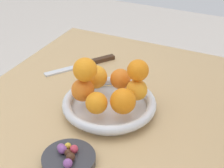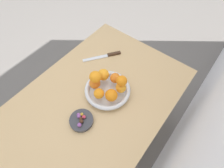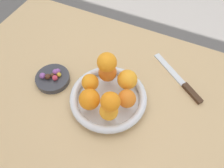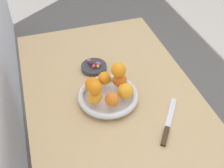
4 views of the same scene
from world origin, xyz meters
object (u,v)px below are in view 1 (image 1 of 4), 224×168
(fruit_bowl, at_px, (109,105))
(orange_7, at_px, (85,70))
(orange_1, at_px, (96,77))
(candy_ball_4, at_px, (74,149))
(candy_ball_2, at_px, (68,153))
(dining_table, at_px, (89,148))
(candy_ball_5, at_px, (71,157))
(orange_6, at_px, (138,70))
(orange_3, at_px, (96,103))
(knife, at_px, (87,64))
(orange_2, at_px, (83,90))
(orange_5, at_px, (137,90))
(orange_0, at_px, (120,79))
(orange_4, at_px, (123,101))
(candy_ball_1, at_px, (68,163))
(candy_ball_6, at_px, (68,146))
(candy_ball_3, at_px, (62,149))
(candy_dish, at_px, (69,160))
(candy_ball_0, at_px, (61,147))

(fruit_bowl, relative_size, orange_7, 4.07)
(orange_1, bearing_deg, candy_ball_4, 16.57)
(candy_ball_2, height_order, candy_ball_4, candy_ball_4)
(dining_table, bearing_deg, fruit_bowl, 160.12)
(candy_ball_5, bearing_deg, fruit_bowl, -175.77)
(orange_1, distance_m, orange_6, 0.14)
(orange_3, height_order, knife, orange_3)
(orange_2, distance_m, orange_5, 0.15)
(orange_0, xyz_separation_m, orange_3, (0.13, -0.01, -0.00))
(orange_7, bearing_deg, orange_6, 119.78)
(orange_4, distance_m, candy_ball_2, 0.20)
(orange_2, height_order, orange_3, orange_2)
(orange_5, height_order, orange_7, orange_7)
(orange_5, height_order, candy_ball_1, orange_5)
(orange_0, bearing_deg, orange_5, 63.00)
(orange_6, bearing_deg, fruit_bowl, -59.07)
(candy_ball_4, height_order, candy_ball_6, candy_ball_4)
(orange_6, relative_size, candy_ball_6, 3.58)
(candy_ball_2, xyz_separation_m, candy_ball_3, (-0.00, -0.02, 0.00))
(orange_4, relative_size, candy_ball_4, 3.44)
(candy_ball_1, distance_m, knife, 0.51)
(candy_dish, height_order, candy_ball_5, candy_ball_5)
(candy_ball_0, bearing_deg, orange_7, -169.17)
(candy_ball_5, bearing_deg, candy_ball_3, -113.70)
(candy_ball_1, bearing_deg, candy_ball_4, -165.87)
(orange_4, xyz_separation_m, candy_ball_4, (0.17, -0.05, -0.04))
(candy_dish, relative_size, candy_ball_3, 5.87)
(candy_dish, relative_size, orange_1, 1.84)
(candy_dish, bearing_deg, orange_2, -160.08)
(orange_4, bearing_deg, orange_2, -92.13)
(orange_7, relative_size, candy_ball_6, 3.95)
(orange_1, bearing_deg, orange_0, 111.50)
(orange_5, height_order, candy_ball_6, orange_5)
(orange_3, relative_size, orange_6, 0.99)
(orange_4, height_order, orange_7, orange_7)
(orange_6, xyz_separation_m, candy_ball_4, (0.25, -0.06, -0.10))
(candy_ball_6, distance_m, knife, 0.45)
(orange_5, bearing_deg, candy_ball_2, -13.88)
(orange_3, xyz_separation_m, knife, (-0.28, -0.18, -0.06))
(dining_table, xyz_separation_m, candy_ball_1, (0.18, 0.05, 0.12))
(candy_ball_1, bearing_deg, orange_2, -158.69)
(orange_6, height_order, knife, orange_6)
(fruit_bowl, distance_m, candy_ball_1, 0.25)
(candy_dish, xyz_separation_m, orange_5, (-0.26, 0.06, 0.06))
(candy_ball_2, bearing_deg, candy_ball_0, -107.15)
(candy_ball_3, bearing_deg, candy_ball_4, 119.16)
(orange_1, height_order, orange_2, orange_1)
(orange_2, distance_m, orange_4, 0.12)
(orange_2, bearing_deg, fruit_bowl, 117.16)
(dining_table, relative_size, candy_dish, 8.82)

